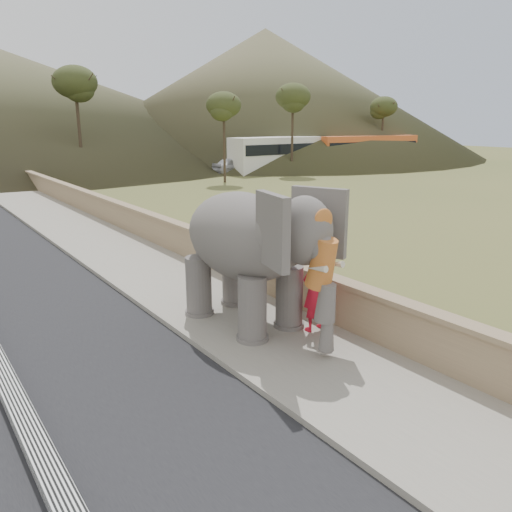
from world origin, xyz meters
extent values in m
plane|color=olive|center=(0.00, 0.00, 0.00)|extent=(160.00, 160.00, 0.00)
cube|color=#9E9687|center=(0.00, 10.00, 0.07)|extent=(3.00, 120.00, 0.15)
cube|color=tan|center=(1.65, 10.00, 0.55)|extent=(0.30, 120.00, 1.10)
imported|color=brown|center=(8.17, 13.68, 0.70)|extent=(1.83, 1.38, 1.41)
imported|color=#B7B6BE|center=(18.45, 33.06, 0.72)|extent=(4.34, 2.00, 1.44)
cube|color=white|center=(23.32, 32.17, 1.55)|extent=(11.02, 2.60, 3.10)
cube|color=orange|center=(32.12, 30.33, 1.55)|extent=(11.25, 4.09, 3.10)
cone|color=brown|center=(36.00, 52.00, 8.00)|extent=(56.00, 56.00, 16.00)
imported|color=red|center=(0.95, 3.70, 1.08)|extent=(0.68, 0.44, 1.85)
camera|label=1|loc=(-6.08, -3.78, 4.63)|focal=35.00mm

